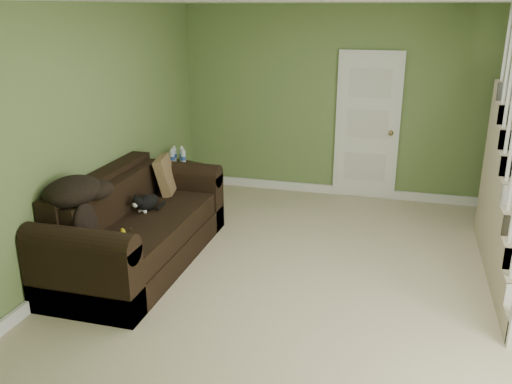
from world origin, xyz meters
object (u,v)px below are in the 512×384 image
Objects in this scene: cat at (146,203)px; banana at (123,232)px; sofa at (135,230)px; side_table at (180,184)px.

banana is at bearing -73.22° from cat.
sofa is 3.01× the size of side_table.
sofa is 0.50m from banana.
cat is 0.65m from banana.
side_table is (-0.24, 1.75, -0.06)m from sofa.
sofa is 1.77m from side_table.
sofa is 13.68× the size of banana.
cat is at bearing -79.49° from side_table.
banana is at bearing -80.78° from side_table.
side_table reaches higher than banana.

